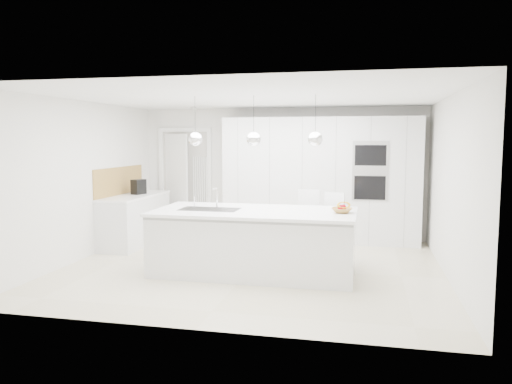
% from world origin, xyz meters
% --- Properties ---
extents(floor, '(5.50, 5.50, 0.00)m').
position_xyz_m(floor, '(0.00, 0.00, 0.00)').
color(floor, beige).
rests_on(floor, ground).
extents(wall_back, '(5.50, 0.00, 5.50)m').
position_xyz_m(wall_back, '(0.00, 2.50, 1.25)').
color(wall_back, white).
rests_on(wall_back, ground).
extents(wall_left, '(0.00, 5.00, 5.00)m').
position_xyz_m(wall_left, '(-2.75, 0.00, 1.25)').
color(wall_left, white).
rests_on(wall_left, ground).
extents(ceiling, '(5.50, 5.50, 0.00)m').
position_xyz_m(ceiling, '(0.00, 0.00, 2.50)').
color(ceiling, white).
rests_on(ceiling, wall_back).
extents(tall_cabinets, '(3.60, 0.60, 2.30)m').
position_xyz_m(tall_cabinets, '(0.80, 2.20, 1.15)').
color(tall_cabinets, white).
rests_on(tall_cabinets, floor).
extents(oven_stack, '(0.62, 0.04, 1.05)m').
position_xyz_m(oven_stack, '(1.70, 1.89, 1.35)').
color(oven_stack, '#A5A5A8').
rests_on(oven_stack, tall_cabinets).
extents(doorway_frame, '(1.11, 0.08, 2.13)m').
position_xyz_m(doorway_frame, '(-1.95, 2.47, 1.02)').
color(doorway_frame, white).
rests_on(doorway_frame, floor).
extents(hallway_door, '(0.76, 0.38, 2.00)m').
position_xyz_m(hallway_door, '(-2.20, 2.42, 1.00)').
color(hallway_door, white).
rests_on(hallway_door, floor).
extents(radiator, '(0.32, 0.04, 1.40)m').
position_xyz_m(radiator, '(-1.63, 2.46, 0.85)').
color(radiator, white).
rests_on(radiator, floor).
extents(left_base_cabinets, '(0.60, 1.80, 0.86)m').
position_xyz_m(left_base_cabinets, '(-2.45, 1.20, 0.43)').
color(left_base_cabinets, white).
rests_on(left_base_cabinets, floor).
extents(left_worktop, '(0.62, 1.82, 0.04)m').
position_xyz_m(left_worktop, '(-2.45, 1.20, 0.88)').
color(left_worktop, white).
rests_on(left_worktop, left_base_cabinets).
extents(oak_backsplash, '(0.02, 1.80, 0.50)m').
position_xyz_m(oak_backsplash, '(-2.74, 1.20, 1.15)').
color(oak_backsplash, '#B0843A').
rests_on(oak_backsplash, wall_left).
extents(island_base, '(2.80, 1.20, 0.86)m').
position_xyz_m(island_base, '(0.10, -0.30, 0.43)').
color(island_base, white).
rests_on(island_base, floor).
extents(island_worktop, '(2.84, 1.40, 0.04)m').
position_xyz_m(island_worktop, '(0.10, -0.25, 0.88)').
color(island_worktop, white).
rests_on(island_worktop, island_base).
extents(island_sink, '(0.84, 0.44, 0.18)m').
position_xyz_m(island_sink, '(-0.55, -0.30, 0.82)').
color(island_sink, '#3F3F42').
rests_on(island_sink, island_worktop).
extents(island_tap, '(0.02, 0.02, 0.30)m').
position_xyz_m(island_tap, '(-0.50, -0.10, 1.05)').
color(island_tap, white).
rests_on(island_tap, island_worktop).
extents(pendant_left, '(0.20, 0.20, 0.20)m').
position_xyz_m(pendant_left, '(-0.75, -0.30, 1.90)').
color(pendant_left, white).
rests_on(pendant_left, ceiling).
extents(pendant_mid, '(0.20, 0.20, 0.20)m').
position_xyz_m(pendant_mid, '(0.10, -0.30, 1.90)').
color(pendant_mid, white).
rests_on(pendant_mid, ceiling).
extents(pendant_right, '(0.20, 0.20, 0.20)m').
position_xyz_m(pendant_right, '(0.95, -0.30, 1.90)').
color(pendant_right, white).
rests_on(pendant_right, ceiling).
extents(fruit_bowl, '(0.28, 0.28, 0.07)m').
position_xyz_m(fruit_bowl, '(1.32, -0.25, 0.93)').
color(fruit_bowl, '#B0843A').
rests_on(fruit_bowl, island_worktop).
extents(espresso_machine, '(0.23, 0.29, 0.27)m').
position_xyz_m(espresso_machine, '(-2.43, 1.33, 1.04)').
color(espresso_machine, black).
rests_on(espresso_machine, left_worktop).
extents(bar_stool_left, '(0.40, 0.53, 1.10)m').
position_xyz_m(bar_stool_left, '(0.76, 0.60, 0.55)').
color(bar_stool_left, white).
rests_on(bar_stool_left, floor).
extents(bar_stool_right, '(0.52, 0.59, 1.07)m').
position_xyz_m(bar_stool_right, '(1.17, 0.52, 0.54)').
color(bar_stool_right, white).
rests_on(bar_stool_right, floor).
extents(apple_a, '(0.08, 0.08, 0.08)m').
position_xyz_m(apple_a, '(1.30, -0.24, 0.97)').
color(apple_a, '#B70317').
rests_on(apple_a, fruit_bowl).
extents(apple_b, '(0.08, 0.08, 0.08)m').
position_xyz_m(apple_b, '(1.34, -0.19, 0.97)').
color(apple_b, '#B70317').
rests_on(apple_b, fruit_bowl).
extents(banana_bunch, '(0.22, 0.16, 0.19)m').
position_xyz_m(banana_bunch, '(1.34, -0.24, 1.01)').
color(banana_bunch, yellow).
rests_on(banana_bunch, fruit_bowl).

